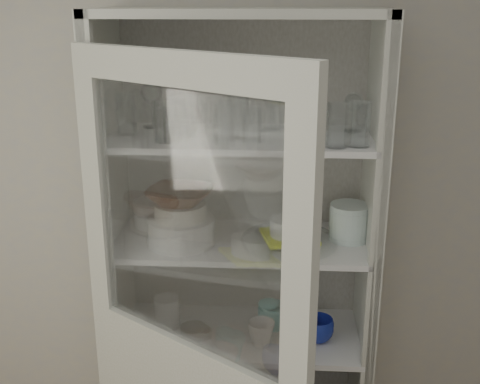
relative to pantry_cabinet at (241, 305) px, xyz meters
The scene contains 34 objects.
wall_back 0.44m from the pantry_cabinet, 140.87° to the left, with size 3.60×0.02×2.60m, color beige.
pantry_cabinet is the anchor object (origin of this frame).
tumbler_0 0.85m from the pantry_cabinet, 143.76° to the right, with size 0.07×0.07×0.14m, color silver.
tumbler_1 0.84m from the pantry_cabinet, 139.34° to the right, with size 0.06×0.06×0.13m, color silver.
tumbler_2 0.82m from the pantry_cabinet, 102.00° to the right, with size 0.07×0.07×0.14m, color silver.
tumbler_3 0.81m from the pantry_cabinet, 75.61° to the right, with size 0.06×0.06×0.13m, color silver.
tumbler_4 0.85m from the pantry_cabinet, 38.22° to the right, with size 0.08×0.08×0.16m, color silver.
tumbler_5 0.92m from the pantry_cabinet, 27.23° to the right, with size 0.07×0.07×0.15m, color silver.
tumbler_6 0.89m from the pantry_cabinet, 34.31° to the right, with size 0.07×0.07×0.15m, color silver.
tumbler_7 0.90m from the pantry_cabinet, behind, with size 0.07×0.07×0.14m, color silver.
tumbler_8 0.82m from the pantry_cabinet, 155.31° to the right, with size 0.07×0.07×0.14m, color silver.
tumbler_9 0.81m from the pantry_cabinet, 153.17° to the right, with size 0.07×0.07×0.14m, color silver.
tumbler_10 0.80m from the pantry_cabinet, 92.67° to the right, with size 0.07×0.07×0.15m, color silver.
tumbler_11 0.82m from the pantry_cabinet, 21.73° to the right, with size 0.06×0.06×0.13m, color silver.
goblet_0 0.88m from the pantry_cabinet, behind, with size 0.08×0.08×0.19m, color silver, non-canonical shape.
goblet_1 0.85m from the pantry_cabinet, behind, with size 0.08×0.08×0.19m, color silver, non-canonical shape.
goblet_2 0.81m from the pantry_cabinet, 21.69° to the left, with size 0.07×0.07×0.17m, color silver, non-canonical shape.
goblet_3 0.90m from the pantry_cabinet, ahead, with size 0.07×0.07×0.16m, color silver, non-canonical shape.
plate_stack_front 0.45m from the pantry_cabinet, 149.02° to the right, with size 0.25×0.25×0.10m, color silver.
plate_stack_back 0.51m from the pantry_cabinet, behind, with size 0.19×0.19×0.10m, color silver.
cream_bowl 0.51m from the pantry_cabinet, 149.02° to the right, with size 0.19×0.19×0.06m, color beige.
terracotta_bowl 0.56m from the pantry_cabinet, 149.02° to the right, with size 0.23×0.23×0.06m, color #411E0D.
glass_platter 0.39m from the pantry_cabinet, 28.64° to the right, with size 0.36×0.36×0.02m, color silver.
yellow_trivet 0.41m from the pantry_cabinet, 28.64° to the right, with size 0.19×0.19×0.01m, color #FCFF15.
white_ramekin 0.44m from the pantry_cabinet, 28.64° to the right, with size 0.15×0.15×0.06m, color silver.
grey_bowl_stack 0.57m from the pantry_cabinet, ahead, with size 0.15×0.15×0.14m, color silver.
mug_blue 0.33m from the pantry_cabinet, 20.87° to the right, with size 0.12×0.12×0.09m, color #132E98.
mug_teal 0.15m from the pantry_cabinet, 15.76° to the right, with size 0.11×0.11×0.10m, color teal.
mug_white 0.19m from the pantry_cabinet, 61.73° to the right, with size 0.11×0.11×0.10m, color silver.
teal_jar 0.12m from the pantry_cabinet, 13.52° to the right, with size 0.09×0.09×0.10m.
measuring_cups 0.22m from the pantry_cabinet, 146.23° to the right, with size 0.10×0.10×0.04m, color silver.
white_canister 0.30m from the pantry_cabinet, behind, with size 0.10×0.10×0.12m, color silver.
tumbler_12 0.84m from the pantry_cabinet, 140.67° to the right, with size 0.07×0.07×0.15m, color silver.
tumbler_13 0.85m from the pantry_cabinet, 42.06° to the right, with size 0.07×0.07×0.14m, color silver.
Camera 1 is at (0.34, -0.84, 2.14)m, focal length 45.00 mm.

